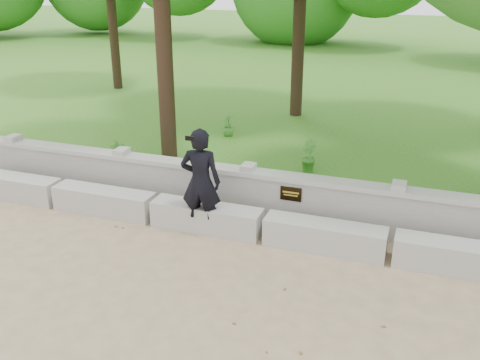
% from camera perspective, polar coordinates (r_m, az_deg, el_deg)
% --- Properties ---
extents(ground, '(80.00, 80.00, 0.00)m').
position_cam_1_polar(ground, '(7.27, -2.14, -12.94)').
color(ground, tan).
rests_on(ground, ground).
extents(lawn, '(40.00, 22.00, 0.25)m').
position_cam_1_polar(lawn, '(20.07, 13.05, 9.62)').
color(lawn, '#376F1D').
rests_on(lawn, ground).
extents(concrete_bench, '(11.90, 0.45, 0.45)m').
position_cam_1_polar(concrete_bench, '(8.70, 2.50, -5.00)').
color(concrete_bench, '#B8B5AE').
rests_on(concrete_bench, ground).
extents(parapet_wall, '(12.50, 0.35, 0.90)m').
position_cam_1_polar(parapet_wall, '(9.20, 3.83, -1.82)').
color(parapet_wall, '#ADAAA3').
rests_on(parapet_wall, ground).
extents(man_main, '(0.72, 0.65, 1.80)m').
position_cam_1_polar(man_main, '(8.67, -4.22, -0.21)').
color(man_main, black).
rests_on(man_main, ground).
extents(shrub_a, '(0.36, 0.41, 0.64)m').
position_cam_1_polar(shrub_a, '(11.15, -12.83, 2.52)').
color(shrub_a, '#41832C').
rests_on(shrub_a, lawn).
extents(shrub_b, '(0.44, 0.46, 0.67)m').
position_cam_1_polar(shrub_b, '(10.91, 7.28, 2.55)').
color(shrub_b, '#41832C').
rests_on(shrub_b, lawn).
extents(shrub_d, '(0.39, 0.40, 0.53)m').
position_cam_1_polar(shrub_d, '(13.24, -1.25, 5.85)').
color(shrub_d, '#41832C').
rests_on(shrub_d, lawn).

